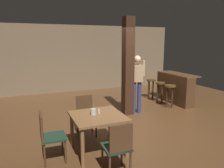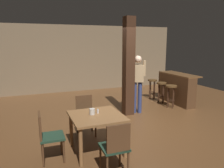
{
  "view_description": "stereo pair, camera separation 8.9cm",
  "coord_description": "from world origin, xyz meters",
  "px_view_note": "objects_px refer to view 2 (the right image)",
  "views": [
    {
      "loc": [
        -2.6,
        -4.74,
        2.11
      ],
      "look_at": [
        -0.58,
        0.15,
        1.08
      ],
      "focal_mm": 35.0,
      "sensor_mm": 36.0,
      "label": 1
    },
    {
      "loc": [
        -2.52,
        -4.77,
        2.11
      ],
      "look_at": [
        -0.58,
        0.15,
        1.08
      ],
      "focal_mm": 35.0,
      "sensor_mm": 36.0,
      "label": 2
    }
  ],
  "objects_px": {
    "standing_person": "(138,80)",
    "bar_stool_near": "(171,91)",
    "bar_counter": "(176,88)",
    "chair_south": "(116,146)",
    "bar_stool_far": "(152,84)",
    "dining_table": "(97,121)",
    "napkin_cup": "(92,112)",
    "bar_stool_mid": "(161,88)",
    "chair_north": "(85,113)",
    "salt_shaker": "(98,111)",
    "chair_west": "(47,134)"
  },
  "relations": [
    {
      "from": "dining_table",
      "to": "chair_south",
      "type": "bearing_deg",
      "value": -87.53
    },
    {
      "from": "chair_south",
      "to": "bar_stool_far",
      "type": "distance_m",
      "value": 5.04
    },
    {
      "from": "chair_west",
      "to": "bar_stool_near",
      "type": "xyz_separation_m",
      "value": [
        4.02,
        1.91,
        0.05
      ]
    },
    {
      "from": "standing_person",
      "to": "bar_counter",
      "type": "bearing_deg",
      "value": 15.06
    },
    {
      "from": "chair_north",
      "to": "bar_stool_far",
      "type": "height_order",
      "value": "chair_north"
    },
    {
      "from": "bar_stool_mid",
      "to": "chair_south",
      "type": "bearing_deg",
      "value": -132.76
    },
    {
      "from": "bar_stool_near",
      "to": "chair_west",
      "type": "bearing_deg",
      "value": -154.61
    },
    {
      "from": "chair_north",
      "to": "bar_counter",
      "type": "relative_size",
      "value": 0.55
    },
    {
      "from": "dining_table",
      "to": "chair_west",
      "type": "distance_m",
      "value": 0.93
    },
    {
      "from": "napkin_cup",
      "to": "bar_stool_mid",
      "type": "bearing_deg",
      "value": 37.05
    },
    {
      "from": "bar_stool_near",
      "to": "bar_stool_far",
      "type": "distance_m",
      "value": 1.2
    },
    {
      "from": "chair_west",
      "to": "chair_north",
      "type": "distance_m",
      "value": 1.27
    },
    {
      "from": "dining_table",
      "to": "napkin_cup",
      "type": "bearing_deg",
      "value": 134.97
    },
    {
      "from": "chair_west",
      "to": "standing_person",
      "type": "relative_size",
      "value": 0.52
    },
    {
      "from": "chair_west",
      "to": "standing_person",
      "type": "xyz_separation_m",
      "value": [
        2.76,
        1.84,
        0.5
      ]
    },
    {
      "from": "chair_south",
      "to": "bar_stool_far",
      "type": "bearing_deg",
      "value": 51.81
    },
    {
      "from": "chair_north",
      "to": "bar_stool_far",
      "type": "xyz_separation_m",
      "value": [
        3.15,
        2.23,
        0.04
      ]
    },
    {
      "from": "chair_north",
      "to": "chair_south",
      "type": "height_order",
      "value": "same"
    },
    {
      "from": "dining_table",
      "to": "napkin_cup",
      "type": "height_order",
      "value": "napkin_cup"
    },
    {
      "from": "bar_stool_mid",
      "to": "standing_person",
      "type": "bearing_deg",
      "value": -152.93
    },
    {
      "from": "bar_counter",
      "to": "chair_south",
      "type": "bearing_deg",
      "value": -138.49
    },
    {
      "from": "napkin_cup",
      "to": "chair_north",
      "type": "bearing_deg",
      "value": 85.34
    },
    {
      "from": "dining_table",
      "to": "salt_shaker",
      "type": "distance_m",
      "value": 0.2
    },
    {
      "from": "napkin_cup",
      "to": "bar_stool_far",
      "type": "bearing_deg",
      "value": 43.24
    },
    {
      "from": "dining_table",
      "to": "napkin_cup",
      "type": "distance_m",
      "value": 0.2
    },
    {
      "from": "chair_south",
      "to": "bar_stool_far",
      "type": "height_order",
      "value": "chair_south"
    },
    {
      "from": "dining_table",
      "to": "salt_shaker",
      "type": "relative_size",
      "value": 11.44
    },
    {
      "from": "chair_north",
      "to": "bar_stool_near",
      "type": "xyz_separation_m",
      "value": [
        3.11,
        1.03,
        0.05
      ]
    },
    {
      "from": "dining_table",
      "to": "chair_north",
      "type": "height_order",
      "value": "chair_north"
    },
    {
      "from": "standing_person",
      "to": "bar_stool_near",
      "type": "distance_m",
      "value": 1.34
    },
    {
      "from": "chair_west",
      "to": "bar_counter",
      "type": "bearing_deg",
      "value": 27.09
    },
    {
      "from": "chair_west",
      "to": "bar_counter",
      "type": "xyz_separation_m",
      "value": [
        4.53,
        2.32,
        0.02
      ]
    },
    {
      "from": "chair_south",
      "to": "bar_stool_mid",
      "type": "bearing_deg",
      "value": 47.24
    },
    {
      "from": "dining_table",
      "to": "chair_west",
      "type": "relative_size",
      "value": 1.1
    },
    {
      "from": "bar_stool_near",
      "to": "bar_stool_mid",
      "type": "distance_m",
      "value": 0.59
    },
    {
      "from": "standing_person",
      "to": "bar_stool_mid",
      "type": "distance_m",
      "value": 1.52
    },
    {
      "from": "standing_person",
      "to": "bar_counter",
      "type": "distance_m",
      "value": 1.9
    },
    {
      "from": "chair_west",
      "to": "chair_south",
      "type": "bearing_deg",
      "value": -41.55
    },
    {
      "from": "standing_person",
      "to": "bar_stool_mid",
      "type": "bearing_deg",
      "value": 27.07
    },
    {
      "from": "chair_west",
      "to": "chair_north",
      "type": "bearing_deg",
      "value": 43.94
    },
    {
      "from": "bar_stool_far",
      "to": "dining_table",
      "type": "bearing_deg",
      "value": -135.52
    },
    {
      "from": "bar_counter",
      "to": "chair_west",
      "type": "bearing_deg",
      "value": -152.91
    },
    {
      "from": "chair_west",
      "to": "chair_south",
      "type": "distance_m",
      "value": 1.28
    },
    {
      "from": "standing_person",
      "to": "chair_south",
      "type": "bearing_deg",
      "value": -123.85
    },
    {
      "from": "chair_west",
      "to": "dining_table",
      "type": "bearing_deg",
      "value": 1.12
    },
    {
      "from": "bar_stool_near",
      "to": "standing_person",
      "type": "bearing_deg",
      "value": -176.92
    },
    {
      "from": "bar_stool_mid",
      "to": "chair_north",
      "type": "bearing_deg",
      "value": -152.68
    },
    {
      "from": "chair_north",
      "to": "bar_stool_mid",
      "type": "xyz_separation_m",
      "value": [
        3.14,
        1.62,
        0.04
      ]
    },
    {
      "from": "salt_shaker",
      "to": "bar_counter",
      "type": "distance_m",
      "value": 4.19
    },
    {
      "from": "chair_north",
      "to": "napkin_cup",
      "type": "distance_m",
      "value": 0.85
    }
  ]
}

